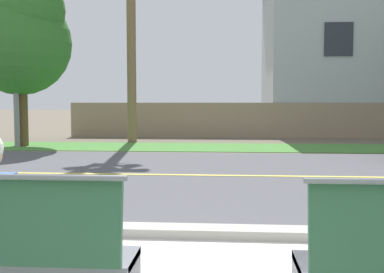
# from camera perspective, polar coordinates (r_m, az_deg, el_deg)

# --- Properties ---
(ground_plane) EXTENTS (140.00, 140.00, 0.00)m
(ground_plane) POSITION_cam_1_polar(r_m,az_deg,el_deg) (10.64, 3.88, -3.53)
(ground_plane) COLOR #665B4C
(curb_edge) EXTENTS (44.00, 0.30, 0.11)m
(curb_edge) POSITION_cam_1_polar(r_m,az_deg,el_deg) (5.08, 3.37, -11.58)
(curb_edge) COLOR #ADA89E
(curb_edge) RESTS_ON ground_plane
(street_asphalt) EXTENTS (52.00, 8.00, 0.01)m
(street_asphalt) POSITION_cam_1_polar(r_m,az_deg,el_deg) (9.15, 3.81, -4.78)
(street_asphalt) COLOR #515156
(street_asphalt) RESTS_ON ground_plane
(road_centre_line) EXTENTS (48.00, 0.14, 0.01)m
(road_centre_line) POSITION_cam_1_polar(r_m,az_deg,el_deg) (9.15, 3.81, -4.75)
(road_centre_line) COLOR #E0CC4C
(road_centre_line) RESTS_ON ground_plane
(far_verge_grass) EXTENTS (48.00, 2.80, 0.02)m
(far_verge_grass) POSITION_cam_1_polar(r_m,az_deg,el_deg) (14.74, 4.01, -1.32)
(far_verge_grass) COLOR #478438
(far_verge_grass) RESTS_ON ground_plane
(streetlamp) EXTENTS (0.24, 2.10, 7.99)m
(streetlamp) POSITION_cam_1_polar(r_m,az_deg,el_deg) (16.19, -20.62, 14.94)
(streetlamp) COLOR gray
(streetlamp) RESTS_ON ground_plane
(shade_tree_far_left) EXTENTS (3.30, 3.30, 5.44)m
(shade_tree_far_left) POSITION_cam_1_polar(r_m,az_deg,el_deg) (16.12, -20.09, 11.46)
(shade_tree_far_left) COLOR brown
(shade_tree_far_left) RESTS_ON ground_plane
(garden_wall) EXTENTS (13.00, 0.36, 1.40)m
(garden_wall) POSITION_cam_1_polar(r_m,az_deg,el_deg) (18.86, 4.70, 2.00)
(garden_wall) COLOR gray
(garden_wall) RESTS_ON ground_plane
(house_across_street) EXTENTS (9.84, 6.91, 7.64)m
(house_across_street) POSITION_cam_1_polar(r_m,az_deg,el_deg) (23.07, 20.62, 10.03)
(house_across_street) COLOR #A3ADB2
(house_across_street) RESTS_ON ground_plane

